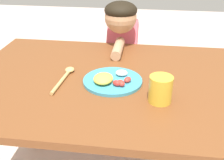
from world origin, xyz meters
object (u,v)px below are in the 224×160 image
object	(u,v)px
plate	(112,80)
spoon	(65,76)
drinking_cup	(161,89)
person	(122,66)
fork	(157,87)

from	to	relation	value
plate	spoon	distance (m)	0.19
drinking_cup	person	xyz separation A→B (m)	(-0.20, 0.63, -0.21)
spoon	drinking_cup	xyz separation A→B (m)	(0.38, -0.13, 0.04)
plate	fork	distance (m)	0.18
fork	spoon	xyz separation A→B (m)	(-0.37, 0.03, 0.01)
drinking_cup	spoon	bearing A→B (deg)	161.14
plate	fork	world-z (taller)	plate
fork	drinking_cup	size ratio (longest dim) A/B	2.03
spoon	person	distance (m)	0.56
fork	plate	bearing A→B (deg)	81.14
fork	person	world-z (taller)	person
plate	spoon	xyz separation A→B (m)	(-0.19, 0.02, -0.00)
plate	fork	size ratio (longest dim) A/B	1.20
fork	spoon	distance (m)	0.37
fork	person	bearing A→B (deg)	15.46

